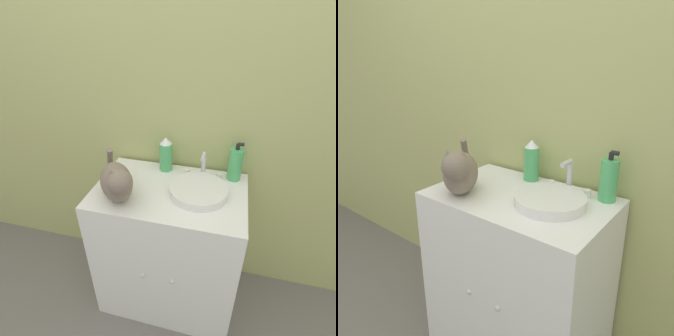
% 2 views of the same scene
% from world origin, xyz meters
% --- Properties ---
extents(ground_plane, '(8.00, 8.00, 0.00)m').
position_xyz_m(ground_plane, '(0.00, 0.00, 0.00)').
color(ground_plane, slate).
extents(wall_back, '(6.00, 0.05, 2.50)m').
position_xyz_m(wall_back, '(0.00, 0.54, 1.25)').
color(wall_back, tan).
rests_on(wall_back, ground_plane).
extents(vanity_cabinet, '(0.77, 0.51, 0.83)m').
position_xyz_m(vanity_cabinet, '(0.00, 0.25, 0.41)').
color(vanity_cabinet, white).
rests_on(vanity_cabinet, ground_plane).
extents(sink_basin, '(0.29, 0.29, 0.04)m').
position_xyz_m(sink_basin, '(0.15, 0.25, 0.85)').
color(sink_basin, white).
rests_on(sink_basin, vanity_cabinet).
extents(faucet, '(0.20, 0.09, 0.16)m').
position_xyz_m(faucet, '(0.15, 0.40, 0.89)').
color(faucet, silver).
rests_on(faucet, vanity_cabinet).
extents(cat, '(0.26, 0.31, 0.22)m').
position_xyz_m(cat, '(-0.22, 0.11, 0.93)').
color(cat, '#7A6B5B').
rests_on(cat, vanity_cabinet).
extents(soap_bottle, '(0.07, 0.07, 0.22)m').
position_xyz_m(soap_bottle, '(0.31, 0.43, 0.92)').
color(soap_bottle, '#4CB266').
rests_on(soap_bottle, vanity_cabinet).
extents(spray_bottle, '(0.07, 0.07, 0.20)m').
position_xyz_m(spray_bottle, '(-0.07, 0.44, 0.92)').
color(spray_bottle, '#4CB266').
rests_on(spray_bottle, vanity_cabinet).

